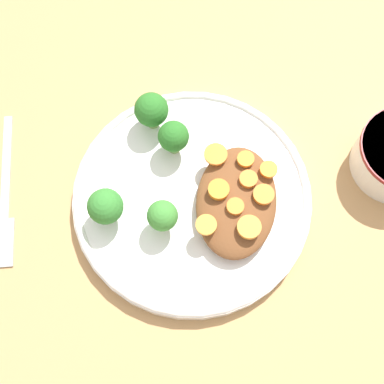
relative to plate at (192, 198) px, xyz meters
name	(u,v)px	position (x,y,z in m)	size (l,w,h in m)	color
ground_plane	(192,202)	(0.00, 0.00, -0.01)	(4.00, 4.00, 0.00)	tan
plate	(192,198)	(0.00, 0.00, 0.00)	(0.28, 0.28, 0.02)	white
stew_mound	(236,202)	(-0.01, -0.05, 0.02)	(0.14, 0.09, 0.03)	brown
broccoli_floret_0	(106,207)	(-0.03, 0.09, 0.04)	(0.04, 0.04, 0.05)	#7FA85B
broccoli_floret_1	(151,110)	(0.09, 0.06, 0.04)	(0.04, 0.04, 0.05)	#759E51
broccoli_floret_2	(174,137)	(0.06, 0.03, 0.04)	(0.04, 0.04, 0.05)	#759E51
broccoli_floret_3	(163,216)	(-0.04, 0.03, 0.04)	(0.03, 0.03, 0.05)	#759E51
carrot_slice_0	(219,189)	(0.00, -0.03, 0.04)	(0.02, 0.02, 0.01)	orange
carrot_slice_1	(269,169)	(0.03, -0.08, 0.04)	(0.02, 0.02, 0.00)	orange
carrot_slice_2	(263,198)	(0.00, -0.08, 0.04)	(0.02, 0.02, 0.01)	orange
carrot_slice_3	(206,225)	(-0.04, -0.02, 0.04)	(0.02, 0.02, 0.00)	orange
carrot_slice_4	(249,227)	(-0.04, -0.07, 0.04)	(0.03, 0.03, 0.01)	orange
carrot_slice_5	(216,154)	(0.04, -0.02, 0.04)	(0.03, 0.03, 0.00)	orange
carrot_slice_6	(235,206)	(-0.02, -0.05, 0.04)	(0.02, 0.02, 0.01)	orange
carrot_slice_7	(248,179)	(0.02, -0.06, 0.04)	(0.02, 0.02, 0.01)	orange
carrot_slice_8	(246,159)	(0.04, -0.06, 0.04)	(0.02, 0.02, 0.01)	orange
fork	(5,204)	(-0.03, 0.22, -0.01)	(0.19, 0.05, 0.01)	#B4B4B4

